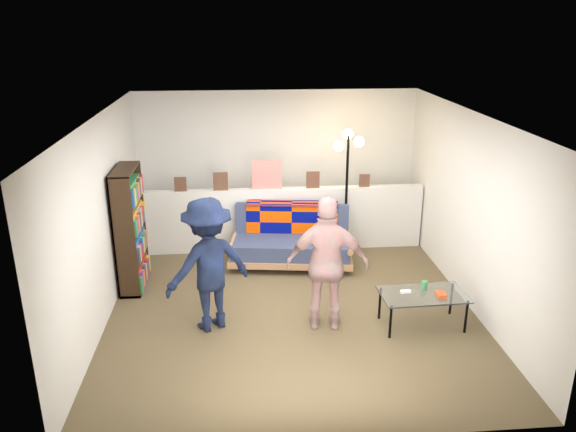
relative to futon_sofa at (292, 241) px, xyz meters
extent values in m
plane|color=brown|center=(-0.14, -1.24, -0.36)|extent=(5.00, 5.00, 0.00)
cube|color=silver|center=(-0.14, 1.26, 0.84)|extent=(4.50, 0.10, 2.40)
cube|color=silver|center=(-2.39, -1.24, 0.84)|extent=(0.10, 5.00, 2.40)
cube|color=silver|center=(2.11, -1.24, 0.84)|extent=(0.10, 5.00, 2.40)
cube|color=white|center=(-0.14, -1.24, 2.04)|extent=(4.50, 5.00, 0.10)
cube|color=silver|center=(-0.14, 0.56, 0.14)|extent=(4.45, 0.15, 1.00)
cube|color=brown|center=(-1.64, 0.54, 0.75)|extent=(0.18, 0.02, 0.22)
cube|color=brown|center=(-1.04, 0.54, 0.78)|extent=(0.22, 0.02, 0.28)
cube|color=white|center=(-0.34, 0.54, 0.87)|extent=(0.45, 0.02, 0.45)
cube|color=brown|center=(0.36, 0.54, 0.77)|extent=(0.20, 0.02, 0.26)
cube|color=brown|center=(1.16, 0.54, 0.74)|extent=(0.16, 0.02, 0.20)
cube|color=#B17E56|center=(-0.02, -0.06, -0.22)|extent=(1.87, 1.03, 0.09)
cube|color=#353F5F|center=(-0.03, -0.10, -0.06)|extent=(1.76, 0.88, 0.23)
cube|color=#353F5F|center=(0.02, 0.25, 0.23)|extent=(1.70, 0.44, 0.53)
cylinder|color=#B17E56|center=(-0.86, 0.05, 0.02)|extent=(0.19, 0.80, 0.08)
cylinder|color=#B17E56|center=(0.81, -0.17, 0.02)|extent=(0.19, 0.80, 0.08)
cube|color=#050E72|center=(0.01, 0.17, 0.23)|extent=(1.36, 0.28, 0.49)
cube|color=#050E72|center=(0.02, 0.29, 0.49)|extent=(1.38, 0.41, 0.03)
sphere|color=#F24D15|center=(0.39, -0.16, 0.20)|extent=(0.28, 0.28, 0.28)
cube|color=black|center=(-2.34, -0.53, 0.47)|extent=(0.02, 0.82, 1.65)
cube|color=black|center=(-2.22, -0.93, 0.47)|extent=(0.27, 0.02, 1.65)
cube|color=black|center=(-2.22, -0.13, 0.47)|extent=(0.27, 0.02, 1.65)
cube|color=black|center=(-2.22, -0.53, 1.28)|extent=(0.27, 0.82, 0.02)
cube|color=black|center=(-2.22, -0.53, -0.34)|extent=(0.27, 0.82, 0.04)
cube|color=black|center=(-2.22, -0.53, 0.08)|extent=(0.27, 0.79, 0.02)
cube|color=black|center=(-2.22, -0.53, 0.47)|extent=(0.27, 0.79, 0.02)
cube|color=black|center=(-2.22, -0.53, 0.85)|extent=(0.27, 0.79, 0.02)
cube|color=#AF3723|center=(-2.20, -0.53, -0.17)|extent=(0.20, 0.77, 0.27)
cube|color=#2967B5|center=(-2.20, -0.53, 0.23)|extent=(0.20, 0.77, 0.26)
cube|color=gold|center=(-2.20, -0.53, 0.61)|extent=(0.20, 0.77, 0.27)
cube|color=#34904B|center=(-2.20, -0.53, 1.00)|extent=(0.20, 0.77, 0.26)
cylinder|color=black|center=(0.92, -2.15, -0.16)|extent=(0.03, 0.03, 0.40)
cylinder|color=black|center=(1.82, -2.12, -0.16)|extent=(0.03, 0.03, 0.40)
cylinder|color=black|center=(0.91, -1.71, -0.16)|extent=(0.03, 0.03, 0.40)
cylinder|color=black|center=(1.81, -1.68, -0.16)|extent=(0.03, 0.03, 0.40)
cube|color=silver|center=(1.36, -1.92, 0.05)|extent=(1.02, 0.59, 0.02)
cube|color=white|center=(1.16, -1.87, 0.08)|extent=(0.12, 0.05, 0.03)
cube|color=#F2532A|center=(1.55, -1.99, 0.08)|extent=(0.11, 0.14, 0.04)
cylinder|color=#409957|center=(1.41, -1.79, 0.11)|extent=(0.07, 0.07, 0.10)
cylinder|color=black|center=(0.85, 0.36, -0.34)|extent=(0.27, 0.27, 0.03)
cylinder|color=black|center=(0.85, 0.36, 0.56)|extent=(0.04, 0.04, 1.84)
sphere|color=#FFC672|center=(0.72, 0.41, 1.32)|extent=(0.15, 0.15, 0.15)
sphere|color=#FFC672|center=(1.01, 0.33, 1.39)|extent=(0.15, 0.15, 0.15)
sphere|color=#FFC672|center=(0.87, 0.49, 1.48)|extent=(0.15, 0.15, 0.15)
imported|color=black|center=(-1.13, -1.71, 0.44)|extent=(1.19, 1.01, 1.59)
imported|color=pink|center=(0.23, -1.83, 0.45)|extent=(0.99, 0.52, 1.61)
camera|label=1|loc=(-0.72, -7.63, 3.12)|focal=35.00mm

